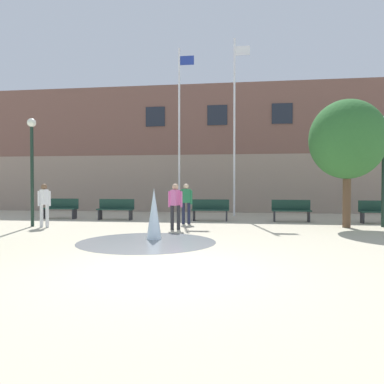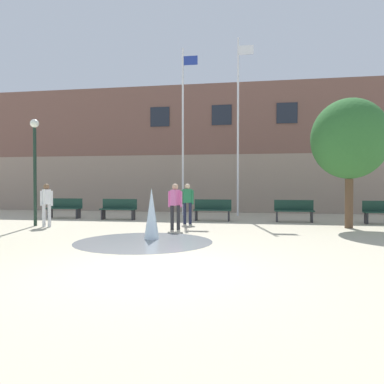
{
  "view_description": "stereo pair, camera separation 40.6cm",
  "coord_description": "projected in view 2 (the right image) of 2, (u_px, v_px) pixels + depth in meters",
  "views": [
    {
      "loc": [
        1.38,
        -6.69,
        1.58
      ],
      "look_at": [
        -0.36,
        6.22,
        1.3
      ],
      "focal_mm": 35.0,
      "sensor_mm": 36.0,
      "label": 1
    },
    {
      "loc": [
        1.78,
        -6.63,
        1.58
      ],
      "look_at": [
        -0.36,
        6.22,
        1.3
      ],
      "focal_mm": 35.0,
      "sensor_mm": 36.0,
      "label": 2
    }
  ],
  "objects": [
    {
      "name": "ground_plane",
      "position": [
        156.0,
        270.0,
        6.86
      ],
      "size": [
        100.0,
        100.0,
        0.0
      ],
      "primitive_type": "plane",
      "color": "#BCB299"
    },
    {
      "name": "library_building",
      "position": [
        226.0,
        152.0,
        23.59
      ],
      "size": [
        36.0,
        6.05,
        7.15
      ],
      "color": "gray",
      "rests_on": "ground"
    },
    {
      "name": "splash_fountain",
      "position": [
        149.0,
        221.0,
        10.57
      ],
      "size": [
        3.76,
        3.76,
        1.46
      ],
      "color": "gray",
      "rests_on": "ground"
    },
    {
      "name": "park_bench_far_left",
      "position": [
        65.0,
        208.0,
        17.25
      ],
      "size": [
        1.6,
        0.44,
        0.91
      ],
      "color": "#28282D",
      "rests_on": "ground"
    },
    {
      "name": "park_bench_under_left_flagpole",
      "position": [
        119.0,
        209.0,
        16.61
      ],
      "size": [
        1.6,
        0.44,
        0.91
      ],
      "color": "#28282D",
      "rests_on": "ground"
    },
    {
      "name": "park_bench_center",
      "position": [
        213.0,
        210.0,
        16.06
      ],
      "size": [
        1.6,
        0.44,
        0.91
      ],
      "color": "#28282D",
      "rests_on": "ground"
    },
    {
      "name": "park_bench_under_right_flagpole",
      "position": [
        294.0,
        210.0,
        15.55
      ],
      "size": [
        1.6,
        0.44,
        0.91
      ],
      "color": "#28282D",
      "rests_on": "ground"
    },
    {
      "name": "adult_watching",
      "position": [
        175.0,
        203.0,
        12.91
      ],
      "size": [
        0.5,
        0.39,
        1.59
      ],
      "rotation": [
        0.0,
        0.0,
        1.23
      ],
      "color": "#28282D",
      "rests_on": "ground"
    },
    {
      "name": "adult_in_red",
      "position": [
        187.0,
        200.0,
        14.74
      ],
      "size": [
        0.5,
        0.34,
        1.59
      ],
      "rotation": [
        0.0,
        0.0,
        -2.62
      ],
      "color": "#1E233D",
      "rests_on": "ground"
    },
    {
      "name": "teen_by_trashcan",
      "position": [
        47.0,
        202.0,
        13.71
      ],
      "size": [
        0.5,
        0.37,
        1.59
      ],
      "rotation": [
        0.0,
        0.0,
        2.47
      ],
      "color": "silver",
      "rests_on": "ground"
    },
    {
      "name": "flagpole_left",
      "position": [
        183.0,
        127.0,
        18.84
      ],
      "size": [
        0.8,
        0.1,
        8.4
      ],
      "color": "silver",
      "rests_on": "ground"
    },
    {
      "name": "flagpole_right",
      "position": [
        239.0,
        122.0,
        18.38
      ],
      "size": [
        0.8,
        0.1,
        8.75
      ],
      "color": "silver",
      "rests_on": "ground"
    },
    {
      "name": "lamp_post_left_lane",
      "position": [
        35.0,
        157.0,
        14.02
      ],
      "size": [
        0.32,
        0.32,
        4.01
      ],
      "color": "#192D23",
      "rests_on": "ground"
    },
    {
      "name": "street_tree_near_building",
      "position": [
        350.0,
        139.0,
        13.3
      ],
      "size": [
        2.69,
        2.69,
        4.62
      ],
      "color": "brown",
      "rests_on": "ground"
    }
  ]
}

